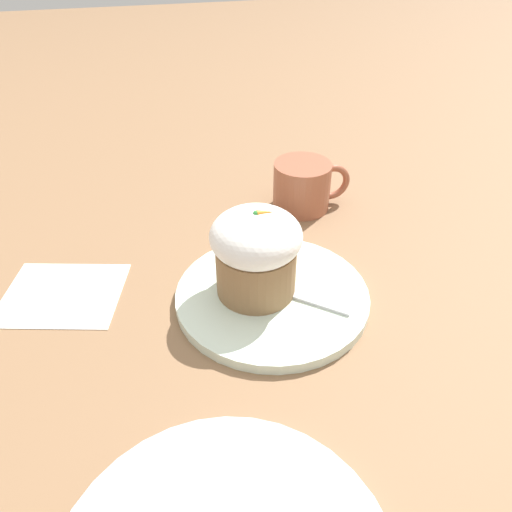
{
  "coord_description": "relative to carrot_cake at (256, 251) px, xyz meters",
  "views": [
    {
      "loc": [
        -0.13,
        -0.45,
        0.42
      ],
      "look_at": [
        -0.02,
        0.01,
        0.07
      ],
      "focal_mm": 35.0,
      "sensor_mm": 36.0,
      "label": 1
    }
  ],
  "objects": [
    {
      "name": "dessert_plate",
      "position": [
        0.02,
        -0.01,
        -0.07
      ],
      "size": [
        0.24,
        0.24,
        0.01
      ],
      "color": "silver",
      "rests_on": "ground_plane"
    },
    {
      "name": "paper_napkin",
      "position": [
        -0.24,
        0.06,
        -0.07
      ],
      "size": [
        0.17,
        0.16,
        0.0
      ],
      "color": "white",
      "rests_on": "ground_plane"
    },
    {
      "name": "coffee_cup",
      "position": [
        0.13,
        0.2,
        -0.03
      ],
      "size": [
        0.13,
        0.09,
        0.08
      ],
      "color": "#9E563D",
      "rests_on": "ground_plane"
    },
    {
      "name": "spoon",
      "position": [
        0.03,
        -0.01,
        -0.06
      ],
      "size": [
        0.11,
        0.1,
        0.01
      ],
      "color": "silver",
      "rests_on": "dessert_plate"
    },
    {
      "name": "carrot_cake",
      "position": [
        0.0,
        0.0,
        0.0
      ],
      "size": [
        0.11,
        0.11,
        0.11
      ],
      "color": "olive",
      "rests_on": "dessert_plate"
    },
    {
      "name": "ground_plane",
      "position": [
        0.02,
        -0.01,
        -0.07
      ],
      "size": [
        4.0,
        4.0,
        0.0
      ],
      "primitive_type": "plane",
      "color": "#846042"
    }
  ]
}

